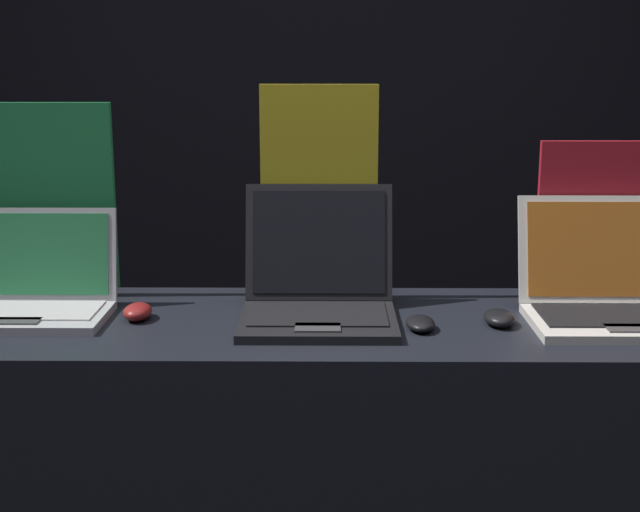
{
  "coord_description": "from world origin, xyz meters",
  "views": [
    {
      "loc": [
        0.01,
        -1.67,
        1.52
      ],
      "look_at": [
        -0.01,
        0.28,
        1.08
      ],
      "focal_mm": 50.0,
      "sensor_mm": 36.0,
      "label": 1
    }
  ],
  "objects_px": {
    "promo_stand_back": "(595,226)",
    "mouse_back": "(499,318)",
    "promo_stand_middle": "(319,198)",
    "laptop_middle": "(318,289)",
    "laptop_back": "(613,293)",
    "mouse_middle": "(420,323)",
    "mouse_front": "(138,312)",
    "laptop_front": "(33,292)",
    "promo_stand_front": "(51,205)"
  },
  "relations": [
    {
      "from": "promo_stand_back",
      "to": "mouse_back",
      "type": "bearing_deg",
      "value": -140.94
    },
    {
      "from": "promo_stand_middle",
      "to": "mouse_back",
      "type": "xyz_separation_m",
      "value": [
        0.41,
        -0.22,
        -0.24
      ]
    },
    {
      "from": "laptop_middle",
      "to": "mouse_back",
      "type": "relative_size",
      "value": 3.54
    },
    {
      "from": "promo_stand_middle",
      "to": "laptop_back",
      "type": "xyz_separation_m",
      "value": [
        0.67,
        -0.18,
        -0.19
      ]
    },
    {
      "from": "mouse_middle",
      "to": "mouse_back",
      "type": "bearing_deg",
      "value": 10.98
    },
    {
      "from": "promo_stand_middle",
      "to": "laptop_back",
      "type": "bearing_deg",
      "value": -14.72
    },
    {
      "from": "mouse_front",
      "to": "promo_stand_back",
      "type": "xyz_separation_m",
      "value": [
        1.09,
        0.18,
        0.17
      ]
    },
    {
      "from": "laptop_middle",
      "to": "mouse_middle",
      "type": "bearing_deg",
      "value": -22.58
    },
    {
      "from": "promo_stand_back",
      "to": "laptop_back",
      "type": "bearing_deg",
      "value": -90.0
    },
    {
      "from": "mouse_front",
      "to": "mouse_back",
      "type": "bearing_deg",
      "value": -2.45
    },
    {
      "from": "mouse_front",
      "to": "promo_stand_middle",
      "type": "xyz_separation_m",
      "value": [
        0.41,
        0.19,
        0.23
      ]
    },
    {
      "from": "promo_stand_middle",
      "to": "mouse_front",
      "type": "bearing_deg",
      "value": -155.43
    },
    {
      "from": "mouse_back",
      "to": "promo_stand_back",
      "type": "bearing_deg",
      "value": 39.06
    },
    {
      "from": "laptop_front",
      "to": "mouse_middle",
      "type": "xyz_separation_m",
      "value": [
        0.89,
        -0.1,
        -0.04
      ]
    },
    {
      "from": "laptop_front",
      "to": "mouse_back",
      "type": "distance_m",
      "value": 1.07
    },
    {
      "from": "laptop_middle",
      "to": "promo_stand_back",
      "type": "relative_size",
      "value": 0.91
    },
    {
      "from": "promo_stand_front",
      "to": "promo_stand_middle",
      "type": "bearing_deg",
      "value": -1.28
    },
    {
      "from": "laptop_middle",
      "to": "mouse_back",
      "type": "xyz_separation_m",
      "value": [
        0.41,
        -0.06,
        -0.05
      ]
    },
    {
      "from": "laptop_middle",
      "to": "promo_stand_middle",
      "type": "height_order",
      "value": "promo_stand_middle"
    },
    {
      "from": "mouse_middle",
      "to": "promo_stand_middle",
      "type": "bearing_deg",
      "value": 131.05
    },
    {
      "from": "laptop_front",
      "to": "promo_stand_middle",
      "type": "xyz_separation_m",
      "value": [
        0.66,
        0.16,
        0.2
      ]
    },
    {
      "from": "laptop_front",
      "to": "promo_stand_middle",
      "type": "height_order",
      "value": "promo_stand_middle"
    },
    {
      "from": "mouse_middle",
      "to": "promo_stand_middle",
      "type": "distance_m",
      "value": 0.42
    },
    {
      "from": "promo_stand_back",
      "to": "promo_stand_front",
      "type": "bearing_deg",
      "value": 179.01
    },
    {
      "from": "laptop_front",
      "to": "mouse_middle",
      "type": "height_order",
      "value": "laptop_front"
    },
    {
      "from": "mouse_front",
      "to": "mouse_middle",
      "type": "bearing_deg",
      "value": -6.26
    },
    {
      "from": "mouse_middle",
      "to": "laptop_front",
      "type": "bearing_deg",
      "value": 173.46
    },
    {
      "from": "laptop_back",
      "to": "mouse_back",
      "type": "distance_m",
      "value": 0.27
    },
    {
      "from": "mouse_front",
      "to": "laptop_back",
      "type": "height_order",
      "value": "laptop_back"
    },
    {
      "from": "mouse_back",
      "to": "promo_stand_back",
      "type": "height_order",
      "value": "promo_stand_back"
    },
    {
      "from": "laptop_front",
      "to": "mouse_middle",
      "type": "bearing_deg",
      "value": -6.54
    },
    {
      "from": "promo_stand_front",
      "to": "mouse_middle",
      "type": "distance_m",
      "value": 0.96
    },
    {
      "from": "laptop_middle",
      "to": "mouse_back",
      "type": "bearing_deg",
      "value": -8.24
    },
    {
      "from": "promo_stand_front",
      "to": "promo_stand_middle",
      "type": "height_order",
      "value": "promo_stand_middle"
    },
    {
      "from": "promo_stand_middle",
      "to": "promo_stand_back",
      "type": "bearing_deg",
      "value": -0.7
    },
    {
      "from": "promo_stand_front",
      "to": "promo_stand_middle",
      "type": "relative_size",
      "value": 0.92
    },
    {
      "from": "laptop_middle",
      "to": "laptop_front",
      "type": "bearing_deg",
      "value": 179.32
    },
    {
      "from": "promo_stand_front",
      "to": "laptop_back",
      "type": "relative_size",
      "value": 1.21
    },
    {
      "from": "mouse_front",
      "to": "mouse_middle",
      "type": "height_order",
      "value": "mouse_front"
    },
    {
      "from": "promo_stand_middle",
      "to": "promo_stand_front",
      "type": "bearing_deg",
      "value": 178.72
    },
    {
      "from": "laptop_middle",
      "to": "promo_stand_back",
      "type": "bearing_deg",
      "value": 13.15
    },
    {
      "from": "laptop_middle",
      "to": "laptop_back",
      "type": "distance_m",
      "value": 0.67
    },
    {
      "from": "laptop_middle",
      "to": "promo_stand_middle",
      "type": "bearing_deg",
      "value": 90.0
    },
    {
      "from": "mouse_front",
      "to": "promo_stand_back",
      "type": "height_order",
      "value": "promo_stand_back"
    },
    {
      "from": "mouse_front",
      "to": "promo_stand_middle",
      "type": "bearing_deg",
      "value": 24.57
    },
    {
      "from": "laptop_front",
      "to": "laptop_middle",
      "type": "distance_m",
      "value": 0.66
    },
    {
      "from": "laptop_front",
      "to": "promo_stand_back",
      "type": "bearing_deg",
      "value": 6.39
    },
    {
      "from": "laptop_back",
      "to": "mouse_back",
      "type": "height_order",
      "value": "laptop_back"
    },
    {
      "from": "promo_stand_back",
      "to": "laptop_middle",
      "type": "bearing_deg",
      "value": -166.85
    },
    {
      "from": "laptop_middle",
      "to": "promo_stand_front",
      "type": "bearing_deg",
      "value": 164.76
    }
  ]
}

